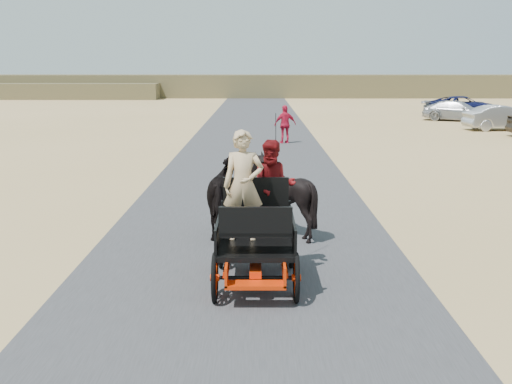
{
  "coord_description": "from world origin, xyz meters",
  "views": [
    {
      "loc": [
        0.22,
        -8.7,
        3.55
      ],
      "look_at": [
        0.19,
        3.04,
        1.2
      ],
      "focal_mm": 45.0,
      "sensor_mm": 36.0,
      "label": 1
    }
  ],
  "objects_px": {
    "carriage": "(256,261)",
    "car_b": "(503,118)",
    "car_c": "(458,111)",
    "horse_right": "(282,195)",
    "car_d": "(464,106)",
    "horse_left": "(230,195)",
    "pedestrian": "(285,124)"
  },
  "relations": [
    {
      "from": "horse_right",
      "to": "car_c",
      "type": "distance_m",
      "value": 30.28
    },
    {
      "from": "carriage",
      "to": "car_d",
      "type": "relative_size",
      "value": 0.5
    },
    {
      "from": "car_b",
      "to": "car_d",
      "type": "bearing_deg",
      "value": -12.53
    },
    {
      "from": "horse_right",
      "to": "car_d",
      "type": "relative_size",
      "value": 0.35
    },
    {
      "from": "horse_right",
      "to": "car_c",
      "type": "height_order",
      "value": "horse_right"
    },
    {
      "from": "pedestrian",
      "to": "car_d",
      "type": "bearing_deg",
      "value": -144.08
    },
    {
      "from": "carriage",
      "to": "car_b",
      "type": "relative_size",
      "value": 0.59
    },
    {
      "from": "horse_right",
      "to": "pedestrian",
      "type": "height_order",
      "value": "pedestrian"
    },
    {
      "from": "carriage",
      "to": "pedestrian",
      "type": "bearing_deg",
      "value": 86.16
    },
    {
      "from": "car_c",
      "to": "pedestrian",
      "type": "bearing_deg",
      "value": 162.56
    },
    {
      "from": "carriage",
      "to": "horse_left",
      "type": "distance_m",
      "value": 3.09
    },
    {
      "from": "carriage",
      "to": "car_b",
      "type": "height_order",
      "value": "car_b"
    },
    {
      "from": "horse_left",
      "to": "horse_right",
      "type": "relative_size",
      "value": 1.18
    },
    {
      "from": "pedestrian",
      "to": "car_b",
      "type": "relative_size",
      "value": 0.42
    },
    {
      "from": "car_b",
      "to": "car_c",
      "type": "xyz_separation_m",
      "value": [
        -0.65,
        5.85,
        -0.05
      ]
    },
    {
      "from": "car_c",
      "to": "car_b",
      "type": "bearing_deg",
      "value": -146.96
    },
    {
      "from": "car_b",
      "to": "pedestrian",
      "type": "bearing_deg",
      "value": 109.96
    },
    {
      "from": "carriage",
      "to": "pedestrian",
      "type": "height_order",
      "value": "pedestrian"
    },
    {
      "from": "horse_right",
      "to": "car_d",
      "type": "distance_m",
      "value": 35.19
    },
    {
      "from": "car_d",
      "to": "horse_right",
      "type": "bearing_deg",
      "value": 160.36
    },
    {
      "from": "horse_right",
      "to": "pedestrian",
      "type": "relative_size",
      "value": 0.98
    },
    {
      "from": "horse_left",
      "to": "car_b",
      "type": "height_order",
      "value": "horse_left"
    },
    {
      "from": "horse_right",
      "to": "car_d",
      "type": "xyz_separation_m",
      "value": [
        13.97,
        32.3,
        -0.18
      ]
    },
    {
      "from": "pedestrian",
      "to": "car_d",
      "type": "xyz_separation_m",
      "value": [
        13.24,
        16.36,
        -0.19
      ]
    },
    {
      "from": "carriage",
      "to": "car_c",
      "type": "relative_size",
      "value": 0.55
    },
    {
      "from": "pedestrian",
      "to": "car_d",
      "type": "relative_size",
      "value": 0.36
    },
    {
      "from": "car_d",
      "to": "carriage",
      "type": "bearing_deg",
      "value": 161.38
    },
    {
      "from": "carriage",
      "to": "car_c",
      "type": "xyz_separation_m",
      "value": [
        12.71,
        30.73,
        0.27
      ]
    },
    {
      "from": "car_b",
      "to": "carriage",
      "type": "bearing_deg",
      "value": 145.55
    },
    {
      "from": "horse_left",
      "to": "carriage",
      "type": "bearing_deg",
      "value": 100.39
    },
    {
      "from": "horse_right",
      "to": "car_c",
      "type": "relative_size",
      "value": 0.39
    },
    {
      "from": "pedestrian",
      "to": "car_b",
      "type": "bearing_deg",
      "value": -168.93
    }
  ]
}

